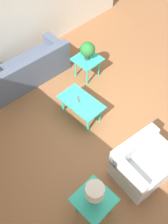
% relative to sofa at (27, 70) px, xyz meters
% --- Properties ---
extents(ground_plane, '(14.00, 14.00, 0.00)m').
position_rel_sofa_xyz_m(ground_plane, '(-2.27, -0.33, -0.30)').
color(ground_plane, '#8E5B38').
extents(wall_right, '(0.12, 7.20, 2.70)m').
position_rel_sofa_xyz_m(wall_right, '(0.79, -0.33, 1.05)').
color(wall_right, silver).
rests_on(wall_right, ground_plane).
extents(sofa, '(0.93, 2.11, 0.78)m').
position_rel_sofa_xyz_m(sofa, '(0.00, 0.00, 0.00)').
color(sofa, '#4C566B').
rests_on(sofa, ground_plane).
extents(armchair, '(0.92, 1.09, 0.76)m').
position_rel_sofa_xyz_m(armchair, '(-3.41, 0.03, 0.01)').
color(armchair, silver).
rests_on(armchair, ground_plane).
extents(coffee_table, '(0.94, 0.53, 0.46)m').
position_rel_sofa_xyz_m(coffee_table, '(-1.70, -0.13, 0.10)').
color(coffee_table, '#2DB79E').
rests_on(coffee_table, ground_plane).
extents(side_table_plant, '(0.58, 0.58, 0.54)m').
position_rel_sofa_xyz_m(side_table_plant, '(-0.91, -1.10, 0.16)').
color(side_table_plant, '#2DB79E').
rests_on(side_table_plant, ground_plane).
extents(side_table_lamp, '(0.58, 0.58, 0.54)m').
position_rel_sofa_xyz_m(side_table_lamp, '(-3.30, 1.17, 0.16)').
color(side_table_lamp, '#2DB79E').
rests_on(side_table_lamp, ground_plane).
extents(potted_plant, '(0.34, 0.34, 0.44)m').
position_rel_sofa_xyz_m(potted_plant, '(-0.91, -1.10, 0.49)').
color(potted_plant, '#333338').
rests_on(potted_plant, side_table_plant).
extents(table_lamp, '(0.28, 0.28, 0.43)m').
position_rel_sofa_xyz_m(table_lamp, '(-3.30, 1.17, 0.53)').
color(table_lamp, red).
rests_on(table_lamp, side_table_lamp).
extents(remote_control, '(0.16, 0.12, 0.02)m').
position_rel_sofa_xyz_m(remote_control, '(-1.62, -0.13, 0.17)').
color(remote_control, '#4C4C51').
rests_on(remote_control, coffee_table).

